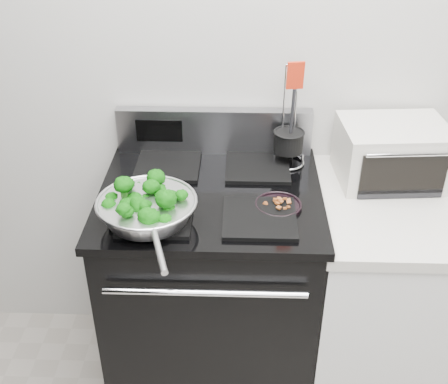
{
  "coord_description": "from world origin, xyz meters",
  "views": [
    {
      "loc": [
        -0.2,
        -0.27,
        2.0
      ],
      "look_at": [
        -0.25,
        1.36,
        0.98
      ],
      "focal_mm": 45.0,
      "sensor_mm": 36.0,
      "label": 1
    }
  ],
  "objects_px": {
    "bacon_plate": "(278,203)",
    "skillet": "(147,209)",
    "gas_range": "(212,289)",
    "toaster_oven": "(392,153)",
    "utensil_holder": "(288,147)"
  },
  "relations": [
    {
      "from": "gas_range",
      "to": "toaster_oven",
      "type": "height_order",
      "value": "toaster_oven"
    },
    {
      "from": "utensil_holder",
      "to": "toaster_oven",
      "type": "height_order",
      "value": "utensil_holder"
    },
    {
      "from": "skillet",
      "to": "utensil_holder",
      "type": "distance_m",
      "value": 0.63
    },
    {
      "from": "gas_range",
      "to": "toaster_oven",
      "type": "bearing_deg",
      "value": 13.76
    },
    {
      "from": "bacon_plate",
      "to": "skillet",
      "type": "bearing_deg",
      "value": -166.41
    },
    {
      "from": "skillet",
      "to": "bacon_plate",
      "type": "height_order",
      "value": "skillet"
    },
    {
      "from": "skillet",
      "to": "bacon_plate",
      "type": "xyz_separation_m",
      "value": [
        0.43,
        0.1,
        -0.03
      ]
    },
    {
      "from": "bacon_plate",
      "to": "utensil_holder",
      "type": "bearing_deg",
      "value": 80.79
    },
    {
      "from": "bacon_plate",
      "to": "toaster_oven",
      "type": "xyz_separation_m",
      "value": [
        0.43,
        0.26,
        0.06
      ]
    },
    {
      "from": "gas_range",
      "to": "toaster_oven",
      "type": "distance_m",
      "value": 0.87
    },
    {
      "from": "gas_range",
      "to": "toaster_oven",
      "type": "xyz_separation_m",
      "value": [
        0.66,
        0.16,
        0.54
      ]
    },
    {
      "from": "skillet",
      "to": "utensil_holder",
      "type": "xyz_separation_m",
      "value": [
        0.48,
        0.41,
        0.02
      ]
    },
    {
      "from": "toaster_oven",
      "to": "gas_range",
      "type": "bearing_deg",
      "value": -170.76
    },
    {
      "from": "bacon_plate",
      "to": "toaster_oven",
      "type": "bearing_deg",
      "value": 31.05
    },
    {
      "from": "gas_range",
      "to": "skillet",
      "type": "height_order",
      "value": "gas_range"
    }
  ]
}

